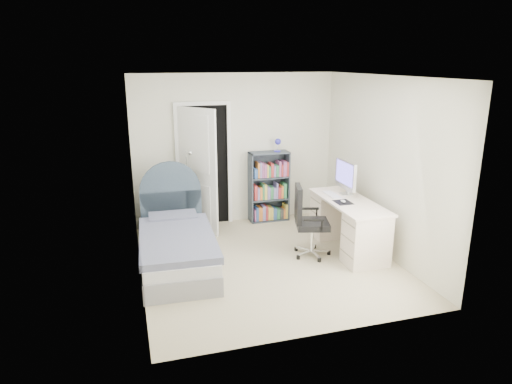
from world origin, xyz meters
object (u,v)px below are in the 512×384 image
object	(u,v)px
bed	(177,244)
nightstand	(160,210)
floor_lamp	(189,199)
desk	(348,222)
office_chair	(307,218)
bookcase	(269,189)

from	to	relation	value
bed	nightstand	world-z (taller)	bed
floor_lamp	bed	bearing A→B (deg)	-106.71
bed	floor_lamp	size ratio (longest dim) A/B	1.53
floor_lamp	desk	xyz separation A→B (m)	(2.11, -1.38, -0.14)
floor_lamp	desk	size ratio (longest dim) A/B	0.87
nightstand	desk	xyz separation A→B (m)	(2.58, -1.44, 0.02)
bed	office_chair	world-z (taller)	bed
desk	office_chair	bearing A→B (deg)	-176.69
bed	floor_lamp	bearing A→B (deg)	73.29
bookcase	office_chair	xyz separation A→B (m)	(0.04, -1.57, -0.00)
floor_lamp	bookcase	world-z (taller)	bookcase
desk	floor_lamp	bearing A→B (deg)	146.73
bookcase	desk	world-z (taller)	bookcase
bookcase	desk	bearing A→B (deg)	-65.13
bed	desk	size ratio (longest dim) A/B	1.33
nightstand	floor_lamp	bearing A→B (deg)	-6.40
nightstand	desk	size ratio (longest dim) A/B	0.38
bookcase	floor_lamp	bearing A→B (deg)	-174.01
nightstand	bookcase	distance (m)	1.88
bookcase	desk	xyz separation A→B (m)	(0.71, -1.53, -0.15)
bed	office_chair	xyz separation A→B (m)	(1.80, -0.22, 0.28)
desk	bookcase	bearing A→B (deg)	114.87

